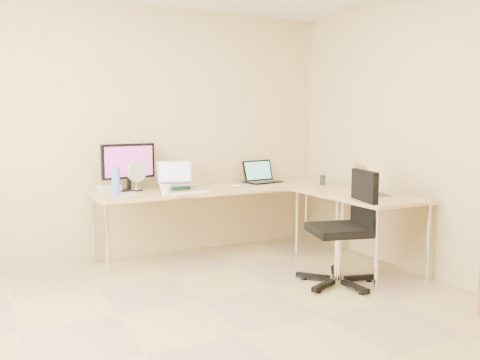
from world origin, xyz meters
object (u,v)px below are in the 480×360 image
laptop_return (375,183)px  office_chair (338,228)px  monitor (128,167)px  laptop_center (176,173)px  keyboard (191,193)px  desk_main (222,222)px  desk_fan (136,177)px  laptop_black (263,172)px  water_bottle (116,182)px  desk_return (357,231)px  mug (166,190)px

laptop_return → office_chair: bearing=123.1°
monitor → laptop_center: bearing=-22.9°
monitor → laptop_return: monitor is taller
monitor → laptop_return: bearing=-44.7°
laptop_center → keyboard: size_ratio=0.87×
desk_main → laptop_return: bearing=-49.4°
laptop_return → desk_fan: bearing=73.2°
laptop_black → water_bottle: bearing=178.2°
laptop_black → desk_return: bearing=-81.6°
office_chair → desk_main: bearing=125.9°
laptop_black → laptop_center: bearing=174.4°
desk_main → laptop_center: laptop_center is taller
desk_main → laptop_black: size_ratio=6.64×
laptop_black → desk_main: bearing=-174.0°
desk_main → office_chair: (0.50, -1.31, 0.14)m
desk_main → water_bottle: 1.23m
laptop_center → keyboard: laptop_center is taller
laptop_center → water_bottle: 0.68m
office_chair → laptop_return: bearing=28.4°
laptop_return → desk_return: bearing=31.6°
laptop_return → laptop_center: bearing=69.1°
mug → office_chair: size_ratio=0.11×
keyboard → laptop_return: size_ratio=1.15×
desk_main → desk_fan: 1.02m
desk_main → laptop_black: 0.79m
keyboard → laptop_center: bearing=76.1°
laptop_black → keyboard: bearing=-166.2°
monitor → office_chair: bearing=-55.8°
mug → desk_fan: (-0.14, 0.49, 0.09)m
monitor → laptop_center: size_ratio=1.53×
desk_main → office_chair: office_chair is taller
water_bottle → laptop_center: bearing=14.2°
desk_return → laptop_center: laptop_center is taller
keyboard → water_bottle: 0.70m
office_chair → desk_return: bearing=47.9°
monitor → desk_return: bearing=-41.5°
laptop_black → office_chair: size_ratio=0.39×
keyboard → office_chair: bearing=-60.0°
laptop_center → office_chair: bearing=-47.1°
laptop_black → office_chair: office_chair is taller
mug → desk_return: bearing=-22.9°
monitor → office_chair: 2.13m
laptop_return → keyboard: bearing=78.8°
mug → laptop_black: bearing=19.1°
desk_main → desk_fan: desk_fan is taller
laptop_center → keyboard: bearing=-81.9°
monitor → office_chair: size_ratio=0.55×
desk_main → laptop_return: laptop_return is taller
keyboard → desk_fan: bearing=114.1°
desk_return → keyboard: bearing=154.1°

